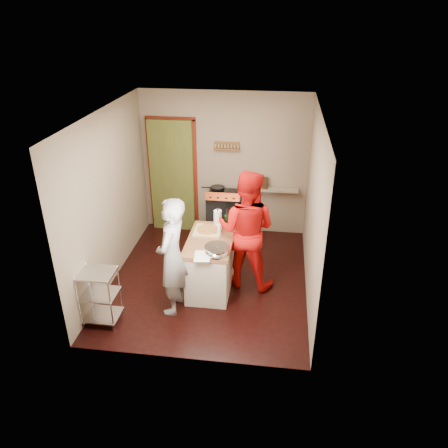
% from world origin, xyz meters
% --- Properties ---
extents(floor, '(3.50, 3.50, 0.00)m').
position_xyz_m(floor, '(0.00, 0.00, 0.00)').
color(floor, black).
rests_on(floor, ground).
extents(back_wall, '(3.00, 0.44, 2.60)m').
position_xyz_m(back_wall, '(-0.64, 1.78, 1.13)').
color(back_wall, gray).
rests_on(back_wall, ground).
extents(left_wall, '(0.04, 3.50, 2.60)m').
position_xyz_m(left_wall, '(-1.50, 0.00, 1.30)').
color(left_wall, gray).
rests_on(left_wall, ground).
extents(right_wall, '(0.04, 3.50, 2.60)m').
position_xyz_m(right_wall, '(1.50, 0.00, 1.30)').
color(right_wall, gray).
rests_on(right_wall, ground).
extents(ceiling, '(3.00, 3.50, 0.02)m').
position_xyz_m(ceiling, '(0.00, 0.00, 2.61)').
color(ceiling, white).
rests_on(ceiling, back_wall).
extents(stove, '(0.60, 0.63, 1.00)m').
position_xyz_m(stove, '(0.05, 1.42, 0.45)').
color(stove, black).
rests_on(stove, ground).
extents(wire_shelving, '(0.48, 0.40, 0.80)m').
position_xyz_m(wire_shelving, '(-1.28, -1.20, 0.44)').
color(wire_shelving, silver).
rests_on(wire_shelving, ground).
extents(island, '(0.66, 1.21, 1.15)m').
position_xyz_m(island, '(0.06, -0.21, 0.45)').
color(island, beige).
rests_on(island, ground).
extents(person_stripe, '(0.47, 0.66, 1.69)m').
position_xyz_m(person_stripe, '(-0.37, -0.79, 0.85)').
color(person_stripe, silver).
rests_on(person_stripe, ground).
extents(person_red, '(1.01, 0.86, 1.84)m').
position_xyz_m(person_red, '(0.56, -0.01, 0.92)').
color(person_red, '#BD0E0C').
rests_on(person_red, ground).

